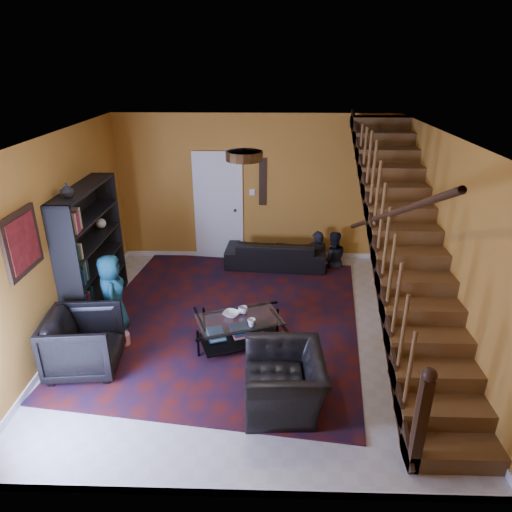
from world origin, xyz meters
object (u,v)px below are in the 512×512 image
Objects in this scene: sofa at (276,253)px; armchair_right at (284,381)px; bookshelf at (93,254)px; coffee_table at (239,330)px; armchair_left at (84,343)px.

armchair_right is (0.06, -3.80, 0.06)m from sofa.
bookshelf is 1.97× the size of armchair_right.
coffee_table is (2.29, -0.94, -0.72)m from bookshelf.
armchair_right is (2.52, -0.58, -0.07)m from armchair_left.
sofa is at bearing 78.66° from coffee_table.
armchair_right is at bearing -108.75° from armchair_left.
armchair_right is (2.87, -2.10, -0.63)m from bookshelf.
bookshelf is 3.36m from sofa.
armchair_left is (-2.46, -3.22, 0.12)m from sofa.
sofa is (2.82, 1.70, -0.69)m from bookshelf.
bookshelf is at bearing 35.50° from sofa.
armchair_left is 2.58m from armchair_right.
armchair_right reaches higher than coffee_table.
bookshelf is 3.61m from armchair_right.
armchair_left is at bearing -105.48° from armchair_right.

